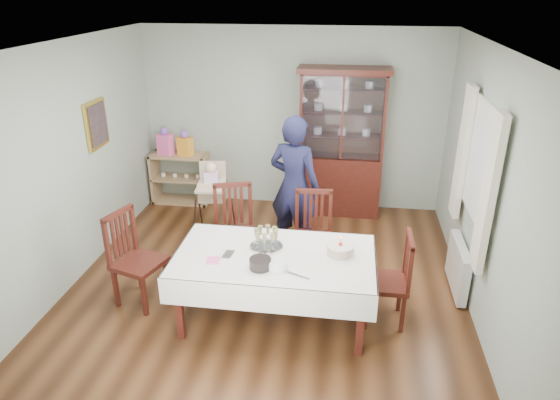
% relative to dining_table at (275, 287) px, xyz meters
% --- Properties ---
extents(floor, '(5.00, 5.00, 0.00)m').
position_rel_dining_table_xyz_m(floor, '(-0.19, 0.51, -0.38)').
color(floor, '#593319').
rests_on(floor, ground).
extents(room_shell, '(5.00, 5.00, 5.00)m').
position_rel_dining_table_xyz_m(room_shell, '(-0.19, 1.05, 1.32)').
color(room_shell, '#9EAA99').
rests_on(room_shell, floor).
extents(dining_table, '(2.00, 1.15, 0.76)m').
position_rel_dining_table_xyz_m(dining_table, '(0.00, 0.00, 0.00)').
color(dining_table, '#4C1A13').
rests_on(dining_table, floor).
extents(china_cabinet, '(1.30, 0.48, 2.18)m').
position_rel_dining_table_xyz_m(china_cabinet, '(0.56, 2.77, 0.74)').
color(china_cabinet, '#4C1A13').
rests_on(china_cabinet, floor).
extents(sideboard, '(0.90, 0.38, 0.80)m').
position_rel_dining_table_xyz_m(sideboard, '(-1.94, 2.79, 0.02)').
color(sideboard, tan).
rests_on(sideboard, floor).
extents(picture_frame, '(0.04, 0.48, 0.58)m').
position_rel_dining_table_xyz_m(picture_frame, '(-2.41, 1.31, 1.27)').
color(picture_frame, gold).
rests_on(picture_frame, room_shell).
extents(window, '(0.04, 1.02, 1.22)m').
position_rel_dining_table_xyz_m(window, '(2.03, 0.81, 1.17)').
color(window, white).
rests_on(window, room_shell).
extents(curtain_left, '(0.07, 0.30, 1.55)m').
position_rel_dining_table_xyz_m(curtain_left, '(1.97, 0.19, 1.07)').
color(curtain_left, silver).
rests_on(curtain_left, room_shell).
extents(curtain_right, '(0.07, 0.30, 1.55)m').
position_rel_dining_table_xyz_m(curtain_right, '(1.97, 1.43, 1.07)').
color(curtain_right, silver).
rests_on(curtain_right, room_shell).
extents(radiator, '(0.10, 0.80, 0.55)m').
position_rel_dining_table_xyz_m(radiator, '(1.97, 0.81, -0.08)').
color(radiator, white).
rests_on(radiator, floor).
extents(chair_far_left, '(0.60, 0.60, 1.08)m').
position_rel_dining_table_xyz_m(chair_far_left, '(-0.61, 0.86, -0.06)').
color(chair_far_left, '#4C1A13').
rests_on(chair_far_left, floor).
extents(chair_far_right, '(0.49, 0.49, 1.02)m').
position_rel_dining_table_xyz_m(chair_far_right, '(0.31, 0.93, -0.08)').
color(chair_far_right, '#4C1A13').
rests_on(chair_far_right, floor).
extents(chair_end_left, '(0.59, 0.59, 1.05)m').
position_rel_dining_table_xyz_m(chair_end_left, '(-1.51, 0.10, -0.07)').
color(chair_end_left, '#4C1A13').
rests_on(chair_end_left, floor).
extents(chair_end_right, '(0.45, 0.45, 0.99)m').
position_rel_dining_table_xyz_m(chair_end_right, '(1.14, 0.13, -0.09)').
color(chair_end_right, '#4C1A13').
rests_on(chair_end_right, floor).
extents(woman, '(0.77, 0.62, 1.82)m').
position_rel_dining_table_xyz_m(woman, '(0.03, 1.46, 0.52)').
color(woman, black).
rests_on(woman, floor).
extents(high_chair, '(0.54, 0.54, 1.09)m').
position_rel_dining_table_xyz_m(high_chair, '(-1.10, 1.70, 0.04)').
color(high_chair, black).
rests_on(high_chair, floor).
extents(champagne_tray, '(0.34, 0.34, 0.21)m').
position_rel_dining_table_xyz_m(champagne_tray, '(-0.11, 0.14, 0.44)').
color(champagne_tray, silver).
rests_on(champagne_tray, dining_table).
extents(birthday_cake, '(0.31, 0.31, 0.21)m').
position_rel_dining_table_xyz_m(birthday_cake, '(0.65, 0.08, 0.43)').
color(birthday_cake, white).
rests_on(birthday_cake, dining_table).
extents(plate_stack_dark, '(0.24, 0.24, 0.10)m').
position_rel_dining_table_xyz_m(plate_stack_dark, '(-0.10, -0.26, 0.43)').
color(plate_stack_dark, black).
rests_on(plate_stack_dark, dining_table).
extents(plate_stack_white, '(0.22, 0.22, 0.08)m').
position_rel_dining_table_xyz_m(plate_stack_white, '(0.06, -0.25, 0.42)').
color(plate_stack_white, white).
rests_on(plate_stack_white, dining_table).
extents(napkin_stack, '(0.14, 0.14, 0.02)m').
position_rel_dining_table_xyz_m(napkin_stack, '(-0.57, -0.20, 0.38)').
color(napkin_stack, '#FF5DAC').
rests_on(napkin_stack, dining_table).
extents(cutlery, '(0.13, 0.18, 0.01)m').
position_rel_dining_table_xyz_m(cutlery, '(-0.49, -0.06, 0.38)').
color(cutlery, silver).
rests_on(cutlery, dining_table).
extents(cake_knife, '(0.28, 0.14, 0.01)m').
position_rel_dining_table_xyz_m(cake_knife, '(0.25, -0.34, 0.38)').
color(cake_knife, silver).
rests_on(cake_knife, dining_table).
extents(gift_bag_pink, '(0.26, 0.21, 0.42)m').
position_rel_dining_table_xyz_m(gift_bag_pink, '(-2.13, 2.77, 0.60)').
color(gift_bag_pink, '#FF5DAC').
rests_on(gift_bag_pink, sideboard).
extents(gift_bag_orange, '(0.25, 0.21, 0.39)m').
position_rel_dining_table_xyz_m(gift_bag_orange, '(-1.81, 2.77, 0.59)').
color(gift_bag_orange, '#FFA128').
rests_on(gift_bag_orange, sideboard).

